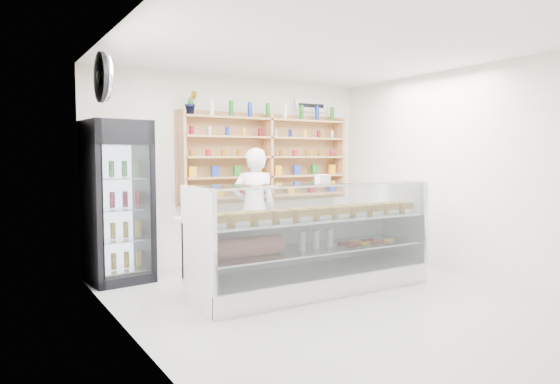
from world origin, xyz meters
TOP-DOWN VIEW (x-y plane):
  - room at (0.00, 0.00)m, footprint 5.00×5.00m
  - display_counter at (0.03, 0.47)m, footprint 2.99×0.89m
  - shop_worker at (-0.02, 1.85)m, footprint 0.73×0.59m
  - drinks_cooler at (-1.85, 2.13)m, footprint 0.81×0.79m
  - wall_shelving at (0.50, 2.34)m, footprint 2.84×0.28m
  - potted_plant at (-0.75, 2.34)m, footprint 0.19×0.15m
  - security_mirror at (-2.17, 1.20)m, footprint 0.15×0.50m
  - wall_sign at (1.40, 2.47)m, footprint 0.62×0.03m

SIDE VIEW (x-z plane):
  - display_counter at x=0.03m, z-range -0.29..1.01m
  - shop_worker at x=-0.02m, z-range 0.00..1.73m
  - drinks_cooler at x=-1.85m, z-range 0.00..2.07m
  - room at x=0.00m, z-range -1.10..3.90m
  - wall_shelving at x=0.50m, z-range 0.93..2.26m
  - potted_plant at x=-0.75m, z-range 2.20..2.53m
  - security_mirror at x=-2.17m, z-range 2.20..2.70m
  - wall_sign at x=1.40m, z-range 2.35..2.55m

